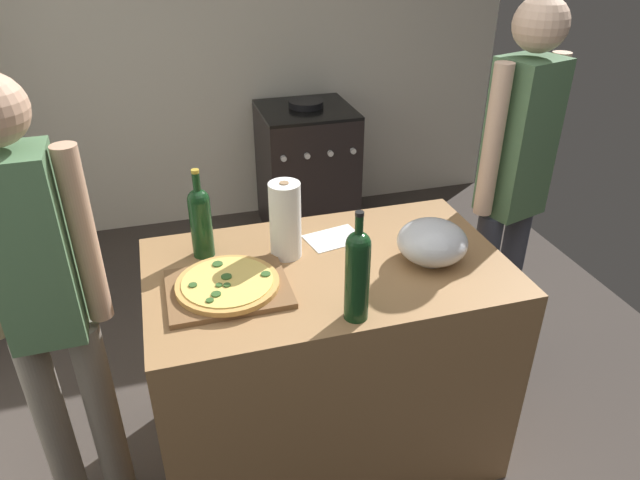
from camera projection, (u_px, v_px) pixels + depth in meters
name	position (u px, v px, depth m)	size (l,w,h in m)	color
ground_plane	(280.00, 331.00, 3.19)	(4.00, 3.52, 0.02)	#3F3833
kitchen_wall_rear	(222.00, 32.00, 3.79)	(4.00, 0.10, 2.60)	silver
counter	(327.00, 361.00, 2.30)	(1.29, 0.77, 0.90)	#9E7247
cutting_board	(228.00, 289.00, 1.94)	(0.40, 0.32, 0.02)	brown
pizza	(228.00, 283.00, 1.92)	(0.34, 0.34, 0.03)	tan
mixing_bowl	(432.00, 242.00, 2.07)	(0.25, 0.25, 0.15)	#B2B2B7
paper_towel_roll	(285.00, 220.00, 2.07)	(0.11, 0.11, 0.29)	white
wine_bottle_amber	(201.00, 219.00, 2.07)	(0.08, 0.08, 0.34)	#143819
wine_bottle_clear	(357.00, 272.00, 1.74)	(0.08, 0.08, 0.37)	#143819
recipe_sheet	(334.00, 238.00, 2.25)	(0.21, 0.15, 0.00)	white
stove	(307.00, 170.00, 4.00)	(0.60, 0.61, 0.91)	black
person_in_stripes	(44.00, 299.00, 1.81)	(0.38, 0.21, 1.65)	slate
person_in_red	(513.00, 178.00, 2.46)	(0.39, 0.26, 1.74)	#383D4C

